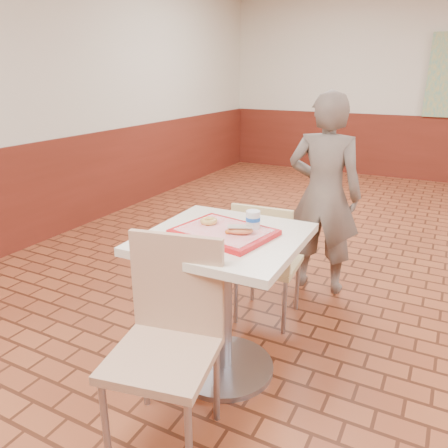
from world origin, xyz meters
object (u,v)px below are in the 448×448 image
at_px(chair_main_back, 265,257).
at_px(customer, 324,195).
at_px(main_table, 224,282).
at_px(serving_tray, 224,232).
at_px(ring_donut, 209,221).
at_px(chair_main_front, 168,332).
at_px(long_john_donut, 239,230).
at_px(paper_cup, 253,219).

relative_size(chair_main_back, customer, 0.56).
bearing_deg(customer, main_table, 77.77).
relative_size(serving_tray, ring_donut, 5.09).
relative_size(chair_main_front, ring_donut, 10.27).
distance_m(main_table, long_john_donut, 0.34).
bearing_deg(paper_cup, main_table, -145.24).
bearing_deg(main_table, ring_donut, 159.20).
bearing_deg(paper_cup, serving_tray, -145.24).
bearing_deg(serving_tray, paper_cup, 34.76).
height_order(customer, long_john_donut, customer).
xyz_separation_m(customer, ring_donut, (-0.30, -1.24, 0.12)).
bearing_deg(ring_donut, long_john_donut, -17.43).
bearing_deg(main_table, customer, 81.71).
bearing_deg(paper_cup, customer, 87.08).
relative_size(main_table, chair_main_front, 0.87).
bearing_deg(long_john_donut, main_table, 166.67).
relative_size(main_table, customer, 0.55).
distance_m(customer, paper_cup, 1.21).
relative_size(serving_tray, long_john_donut, 3.16).
relative_size(chair_main_back, ring_donut, 9.15).
bearing_deg(chair_main_front, main_table, 76.63).
bearing_deg(chair_main_back, customer, -109.38).
height_order(customer, ring_donut, customer).
height_order(long_john_donut, paper_cup, paper_cup).
bearing_deg(chair_main_front, paper_cup, 65.09).
relative_size(customer, serving_tray, 3.20).
distance_m(chair_main_front, customer, 1.82).
height_order(customer, paper_cup, customer).
xyz_separation_m(chair_main_back, paper_cup, (0.12, -0.51, 0.44)).
bearing_deg(long_john_donut, chair_main_front, -103.56).
distance_m(serving_tray, ring_donut, 0.13).
distance_m(serving_tray, long_john_donut, 0.11).
xyz_separation_m(main_table, paper_cup, (0.13, 0.09, 0.35)).
bearing_deg(customer, serving_tray, 77.77).
bearing_deg(main_table, chair_main_front, -92.01).
bearing_deg(customer, chair_main_front, 79.54).
bearing_deg(paper_cup, chair_main_front, -103.55).
xyz_separation_m(chair_main_back, customer, (0.19, 0.69, 0.29)).
relative_size(main_table, chair_main_back, 0.98).
distance_m(chair_main_front, long_john_donut, 0.61).
relative_size(chair_main_front, chair_main_back, 1.12).
xyz_separation_m(main_table, chair_main_back, (0.00, 0.60, -0.09)).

